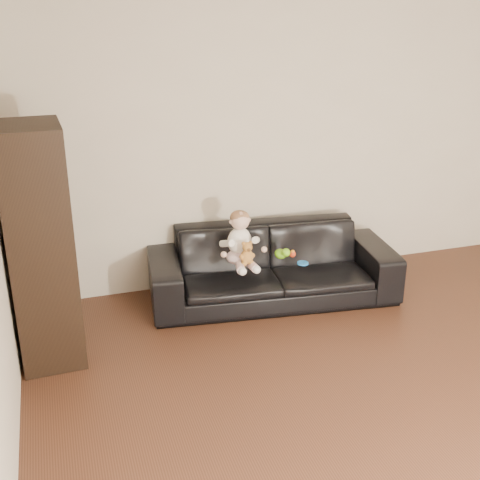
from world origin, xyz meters
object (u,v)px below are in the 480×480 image
object	(u,v)px
baby	(240,241)
toy_rattle	(293,254)
teddy_bear	(247,253)
sofa	(272,265)
cabinet	(41,247)
toy_green	(281,254)
toy_blue_disc	(303,263)

from	to	relation	value
baby	toy_rattle	world-z (taller)	baby
teddy_bear	toy_rattle	distance (m)	0.52
sofa	toy_rattle	xyz separation A→B (m)	(0.15, -0.11, 0.13)
sofa	cabinet	bearing A→B (deg)	-161.64
baby	toy_green	size ratio (longest dim) A/B	3.85
toy_green	toy_blue_disc	size ratio (longest dim) A/B	1.27
toy_rattle	toy_green	bearing A→B (deg)	176.40
teddy_bear	toy_rattle	bearing A→B (deg)	12.17
toy_green	toy_blue_disc	distance (m)	0.23
cabinet	toy_blue_disc	xyz separation A→B (m)	(2.12, 0.12, -0.46)
baby	teddy_bear	size ratio (longest dim) A/B	2.37
baby	toy_green	xyz separation A→B (m)	(0.38, 0.01, -0.17)
baby	toy_rattle	distance (m)	0.52
toy_green	sofa	bearing A→B (deg)	108.95
toy_green	teddy_bear	bearing A→B (deg)	-156.47
toy_green	toy_rattle	world-z (taller)	toy_green
cabinet	toy_green	distance (m)	2.04
toy_blue_disc	toy_green	bearing A→B (deg)	128.79
teddy_bear	toy_green	xyz separation A→B (m)	(0.37, 0.16, -0.12)
baby	toy_green	bearing A→B (deg)	6.17
baby	teddy_bear	world-z (taller)	baby
cabinet	toy_blue_disc	distance (m)	2.17
sofa	toy_green	world-z (taller)	sofa
cabinet	teddy_bear	xyz separation A→B (m)	(1.61, 0.13, -0.31)
toy_green	toy_rattle	xyz separation A→B (m)	(0.11, -0.01, -0.01)
teddy_bear	toy_rattle	xyz separation A→B (m)	(0.48, 0.15, -0.13)
cabinet	toy_blue_disc	bearing A→B (deg)	1.25
sofa	cabinet	distance (m)	2.06
baby	toy_rattle	xyz separation A→B (m)	(0.49, 0.01, -0.18)
sofa	toy_green	size ratio (longest dim) A/B	17.60
sofa	baby	size ratio (longest dim) A/B	4.57
toy_blue_disc	toy_rattle	bearing A→B (deg)	99.36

